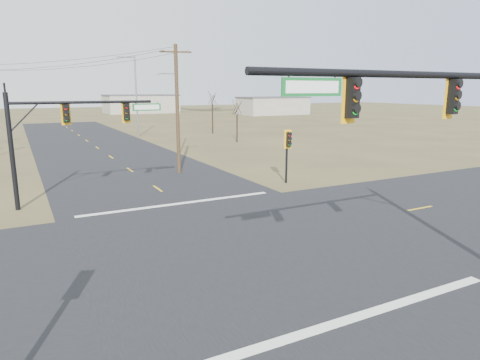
{
  "coord_description": "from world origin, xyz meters",
  "views": [
    {
      "loc": [
        -8.38,
        -16.32,
        6.79
      ],
      "look_at": [
        0.71,
        1.0,
        2.64
      ],
      "focal_mm": 32.0,
      "sensor_mm": 36.0,
      "label": 1
    }
  ],
  "objects_px": {
    "streetlight_b": "(134,92)",
    "bare_tree_c": "(237,107)",
    "streetlight_a": "(176,108)",
    "mast_arm_far": "(68,124)",
    "mast_arm_near": "(459,127)",
    "pedestal_signal_ne": "(288,144)",
    "bare_tree_d": "(212,98)",
    "utility_pole_near": "(177,108)"
  },
  "relations": [
    {
      "from": "mast_arm_near",
      "to": "bare_tree_c",
      "type": "height_order",
      "value": "mast_arm_near"
    },
    {
      "from": "mast_arm_far",
      "to": "pedestal_signal_ne",
      "type": "height_order",
      "value": "mast_arm_far"
    },
    {
      "from": "utility_pole_near",
      "to": "streetlight_b",
      "type": "relative_size",
      "value": 0.9
    },
    {
      "from": "mast_arm_far",
      "to": "streetlight_b",
      "type": "distance_m",
      "value": 37.51
    },
    {
      "from": "streetlight_a",
      "to": "bare_tree_d",
      "type": "bearing_deg",
      "value": 70.01
    },
    {
      "from": "mast_arm_near",
      "to": "bare_tree_d",
      "type": "bearing_deg",
      "value": 62.85
    },
    {
      "from": "mast_arm_far",
      "to": "streetlight_b",
      "type": "height_order",
      "value": "streetlight_b"
    },
    {
      "from": "streetlight_a",
      "to": "streetlight_b",
      "type": "xyz_separation_m",
      "value": [
        0.28,
        18.54,
        1.59
      ]
    },
    {
      "from": "streetlight_b",
      "to": "bare_tree_c",
      "type": "distance_m",
      "value": 16.08
    },
    {
      "from": "mast_arm_far",
      "to": "streetlight_b",
      "type": "bearing_deg",
      "value": 57.91
    },
    {
      "from": "utility_pole_near",
      "to": "streetlight_b",
      "type": "bearing_deg",
      "value": 82.39
    },
    {
      "from": "mast_arm_near",
      "to": "streetlight_a",
      "type": "distance_m",
      "value": 35.07
    },
    {
      "from": "mast_arm_near",
      "to": "streetlight_a",
      "type": "xyz_separation_m",
      "value": [
        2.97,
        34.93,
        -0.84
      ]
    },
    {
      "from": "mast_arm_near",
      "to": "streetlight_b",
      "type": "height_order",
      "value": "streetlight_b"
    },
    {
      "from": "pedestal_signal_ne",
      "to": "bare_tree_d",
      "type": "distance_m",
      "value": 37.29
    },
    {
      "from": "streetlight_a",
      "to": "bare_tree_c",
      "type": "height_order",
      "value": "streetlight_a"
    },
    {
      "from": "mast_arm_near",
      "to": "utility_pole_near",
      "type": "bearing_deg",
      "value": 80.25
    },
    {
      "from": "streetlight_b",
      "to": "pedestal_signal_ne",
      "type": "bearing_deg",
      "value": -67.91
    },
    {
      "from": "bare_tree_c",
      "to": "utility_pole_near",
      "type": "bearing_deg",
      "value": -130.12
    },
    {
      "from": "mast_arm_near",
      "to": "streetlight_b",
      "type": "bearing_deg",
      "value": 75.33
    },
    {
      "from": "streetlight_b",
      "to": "utility_pole_near",
      "type": "bearing_deg",
      "value": -78.38
    },
    {
      "from": "mast_arm_near",
      "to": "pedestal_signal_ne",
      "type": "relative_size",
      "value": 2.85
    },
    {
      "from": "mast_arm_near",
      "to": "streetlight_b",
      "type": "distance_m",
      "value": 53.57
    },
    {
      "from": "pedestal_signal_ne",
      "to": "streetlight_a",
      "type": "height_order",
      "value": "streetlight_a"
    },
    {
      "from": "bare_tree_c",
      "to": "streetlight_a",
      "type": "bearing_deg",
      "value": -149.32
    },
    {
      "from": "streetlight_b",
      "to": "bare_tree_c",
      "type": "bearing_deg",
      "value": -31.52
    },
    {
      "from": "streetlight_b",
      "to": "bare_tree_d",
      "type": "height_order",
      "value": "streetlight_b"
    },
    {
      "from": "pedestal_signal_ne",
      "to": "utility_pole_near",
      "type": "distance_m",
      "value": 9.75
    },
    {
      "from": "mast_arm_far",
      "to": "bare_tree_c",
      "type": "height_order",
      "value": "mast_arm_far"
    },
    {
      "from": "streetlight_a",
      "to": "mast_arm_far",
      "type": "bearing_deg",
      "value": -112.72
    },
    {
      "from": "pedestal_signal_ne",
      "to": "bare_tree_d",
      "type": "relative_size",
      "value": 0.58
    },
    {
      "from": "pedestal_signal_ne",
      "to": "streetlight_a",
      "type": "bearing_deg",
      "value": 110.18
    },
    {
      "from": "mast_arm_near",
      "to": "utility_pole_near",
      "type": "height_order",
      "value": "utility_pole_near"
    },
    {
      "from": "mast_arm_far",
      "to": "streetlight_a",
      "type": "xyz_separation_m",
      "value": [
        12.53,
        16.68,
        -0.01
      ]
    },
    {
      "from": "utility_pole_near",
      "to": "streetlight_b",
      "type": "distance_m",
      "value": 29.23
    },
    {
      "from": "mast_arm_near",
      "to": "utility_pole_near",
      "type": "xyz_separation_m",
      "value": [
        -0.61,
        24.51,
        -0.34
      ]
    },
    {
      "from": "streetlight_b",
      "to": "bare_tree_d",
      "type": "xyz_separation_m",
      "value": [
        11.84,
        -0.67,
        -0.91
      ]
    },
    {
      "from": "mast_arm_far",
      "to": "bare_tree_c",
      "type": "relative_size",
      "value": 1.53
    },
    {
      "from": "streetlight_a",
      "to": "bare_tree_d",
      "type": "xyz_separation_m",
      "value": [
        12.13,
        17.86,
        0.69
      ]
    },
    {
      "from": "streetlight_b",
      "to": "mast_arm_far",
      "type": "bearing_deg",
      "value": -90.75
    },
    {
      "from": "mast_arm_near",
      "to": "streetlight_b",
      "type": "xyz_separation_m",
      "value": [
        3.25,
        53.47,
        0.76
      ]
    },
    {
      "from": "streetlight_a",
      "to": "bare_tree_c",
      "type": "bearing_deg",
      "value": 44.87
    }
  ]
}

